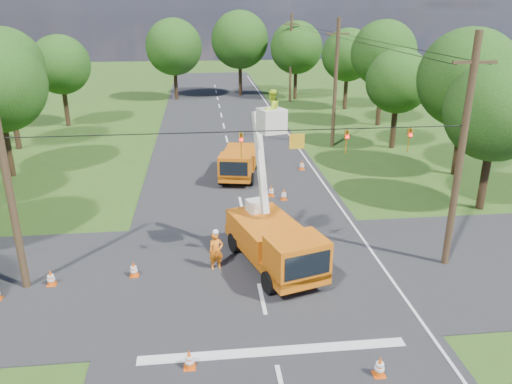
{
  "coord_description": "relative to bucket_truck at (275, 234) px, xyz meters",
  "views": [
    {
      "loc": [
        -2.11,
        -16.74,
        10.89
      ],
      "look_at": [
        0.33,
        5.12,
        2.6
      ],
      "focal_mm": 35.0,
      "sensor_mm": 36.0,
      "label": 1
    }
  ],
  "objects": [
    {
      "name": "second_truck",
      "position": [
        -0.57,
        12.42,
        -0.55
      ],
      "size": [
        3.12,
        5.8,
        2.06
      ],
      "rotation": [
        0.0,
        0.0,
        -0.21
      ],
      "color": "#BF5B0D",
      "rests_on": "ground"
    },
    {
      "name": "bucket_truck",
      "position": [
        0.0,
        0.0,
        0.0
      ],
      "size": [
        3.94,
        6.52,
        7.75
      ],
      "rotation": [
        0.0,
        0.0,
        0.29
      ],
      "color": "#BF5B0D",
      "rests_on": "ground"
    },
    {
      "name": "road_main",
      "position": [
        -0.85,
        17.53,
        -1.62
      ],
      "size": [
        12.0,
        100.0,
        0.06
      ],
      "primitive_type": "cube",
      "color": "black",
      "rests_on": "ground"
    },
    {
      "name": "traffic_cone_5",
      "position": [
        -9.37,
        -0.46,
        -1.26
      ],
      "size": [
        0.38,
        0.38,
        0.71
      ],
      "color": "#DF4E0B",
      "rests_on": "ground"
    },
    {
      "name": "traffic_cone_8",
      "position": [
        1.07,
        8.66,
        -1.26
      ],
      "size": [
        0.38,
        0.38,
        0.71
      ],
      "color": "#DF4E0B",
      "rests_on": "ground"
    },
    {
      "name": "tree_far_a",
      "position": [
        -5.85,
        42.53,
        4.56
      ],
      "size": [
        6.6,
        6.6,
        9.5
      ],
      "color": "#382616",
      "rests_on": "ground"
    },
    {
      "name": "tree_far_c",
      "position": [
        8.65,
        41.53,
        4.44
      ],
      "size": [
        6.2,
        6.2,
        9.18
      ],
      "color": "#382616",
      "rests_on": "ground"
    },
    {
      "name": "pole_right_far",
      "position": [
        7.65,
        39.53,
        3.48
      ],
      "size": [
        1.8,
        0.3,
        10.0
      ],
      "color": "#4C3823",
      "rests_on": "ground"
    },
    {
      "name": "tree_right_c",
      "position": [
        12.35,
        18.53,
        3.69
      ],
      "size": [
        5.0,
        5.0,
        7.83
      ],
      "color": "#382616",
      "rests_on": "ground"
    },
    {
      "name": "pole_right_mid",
      "position": [
        7.65,
        19.53,
        3.48
      ],
      "size": [
        1.8,
        0.3,
        10.0
      ],
      "color": "#4C3823",
      "rests_on": "ground"
    },
    {
      "name": "ground",
      "position": [
        -0.85,
        17.53,
        -1.62
      ],
      "size": [
        140.0,
        140.0,
        0.0
      ],
      "primitive_type": "plane",
      "color": "#2F4F17",
      "rests_on": "ground"
    },
    {
      "name": "tree_left_e",
      "position": [
        -17.65,
        21.53,
        4.87
      ],
      "size": [
        5.8,
        5.8,
        9.41
      ],
      "color": "#382616",
      "rests_on": "ground"
    },
    {
      "name": "tree_right_e",
      "position": [
        12.95,
        34.53,
        4.19
      ],
      "size": [
        5.6,
        5.6,
        8.63
      ],
      "color": "#382616",
      "rests_on": "ground"
    },
    {
      "name": "traffic_cone_0",
      "position": [
        -3.64,
        -6.15,
        -1.26
      ],
      "size": [
        0.38,
        0.38,
        0.71
      ],
      "color": "#DF4E0B",
      "rests_on": "ground"
    },
    {
      "name": "edge_line",
      "position": [
        4.75,
        17.53,
        -1.62
      ],
      "size": [
        0.12,
        90.0,
        0.02
      ],
      "primitive_type": "cube",
      "color": "silver",
      "rests_on": "ground"
    },
    {
      "name": "pole_left",
      "position": [
        -10.35,
        -0.47,
        2.88
      ],
      "size": [
        0.3,
        0.3,
        9.0
      ],
      "color": "#4C3823",
      "rests_on": "ground"
    },
    {
      "name": "distant_car",
      "position": [
        3.83,
        26.03,
        -0.96
      ],
      "size": [
        2.49,
        4.15,
        1.32
      ],
      "primitive_type": "imported",
      "rotation": [
        0.0,
        0.0,
        -0.26
      ],
      "color": "black",
      "rests_on": "ground"
    },
    {
      "name": "road_cross",
      "position": [
        -0.85,
        -0.47,
        -1.62
      ],
      "size": [
        56.0,
        10.0,
        0.07
      ],
      "primitive_type": "cube",
      "color": "black",
      "rests_on": "ground"
    },
    {
      "name": "tree_right_a",
      "position": [
        12.65,
        5.53,
        3.94
      ],
      "size": [
        5.4,
        5.4,
        8.28
      ],
      "color": "#382616",
      "rests_on": "ground"
    },
    {
      "name": "signal_span",
      "position": [
        1.37,
        -0.47,
        4.26
      ],
      "size": [
        18.0,
        0.29,
        1.07
      ],
      "color": "black",
      "rests_on": "ground"
    },
    {
      "name": "tree_right_b",
      "position": [
        14.15,
        11.53,
        4.81
      ],
      "size": [
        6.4,
        6.4,
        9.65
      ],
      "color": "#382616",
      "rests_on": "ground"
    },
    {
      "name": "tree_right_d",
      "position": [
        13.95,
        26.53,
        5.05
      ],
      "size": [
        6.0,
        6.0,
        9.7
      ],
      "color": "#382616",
      "rests_on": "ground"
    },
    {
      "name": "traffic_cone_3",
      "position": [
        1.72,
        7.98,
        -1.26
      ],
      "size": [
        0.38,
        0.38,
        0.71
      ],
      "color": "#DF4E0B",
      "rests_on": "ground"
    },
    {
      "name": "traffic_cone_7",
      "position": [
        3.92,
        13.53,
        -1.26
      ],
      "size": [
        0.38,
        0.38,
        0.71
      ],
      "color": "#DF4E0B",
      "rests_on": "ground"
    },
    {
      "name": "traffic_cone_1",
      "position": [
        2.25,
        -7.15,
        -1.26
      ],
      "size": [
        0.38,
        0.38,
        0.71
      ],
      "color": "#DF4E0B",
      "rests_on": "ground"
    },
    {
      "name": "ground_worker",
      "position": [
        -2.55,
        0.16,
        -0.74
      ],
      "size": [
        0.72,
        0.56,
        1.76
      ],
      "primitive_type": "imported",
      "rotation": [
        0.0,
        0.0,
        0.24
      ],
      "color": "#E55813",
      "rests_on": "ground"
    },
    {
      "name": "pole_right_near",
      "position": [
        7.65,
        -0.47,
        3.48
      ],
      "size": [
        1.8,
        0.3,
        10.0
      ],
      "color": "#4C3823",
      "rests_on": "ground"
    },
    {
      "name": "traffic_cone_2",
      "position": [
        0.36,
        4.23,
        -1.26
      ],
      "size": [
        0.38,
        0.38,
        0.71
      ],
      "color": "#DF4E0B",
      "rests_on": "ground"
    },
    {
      "name": "tree_far_b",
      "position": [
        2.15,
        44.53,
        5.18
      ],
      "size": [
        7.0,
        7.0,
        10.32
      ],
      "color": "#382616",
      "rests_on": "ground"
    },
    {
      "name": "stop_bar",
      "position": [
        -0.85,
        -5.67,
        -1.62
      ],
      "size": [
        9.0,
        0.45,
        0.02
      ],
      "primitive_type": "cube",
      "color": "silver",
      "rests_on": "ground"
    },
    {
      "name": "tree_left_f",
      "position": [
        -15.65,
        29.53,
        4.06
      ],
      "size": [
        5.4,
        5.4,
        8.4
      ],
      "color": "#382616",
      "rests_on": "ground"
    },
    {
      "name": "traffic_cone_4",
      "position": [
        -6.06,
        -0.11,
        -1.26
      ],
      "size": [
        0.38,
        0.38,
        0.71
      ],
      "color": "#DF4E0B",
      "rests_on": "ground"
    }
  ]
}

